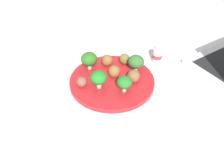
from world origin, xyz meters
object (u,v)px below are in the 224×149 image
object	(u,v)px
broccoli_floret_back_left	(89,59)
napkin	(49,129)
broccoli_floret_mid_right	(100,78)
yogurt_bottle	(157,55)
broccoli_floret_near_rim	(124,82)
knife	(43,125)
meatball_far_rim	(114,71)
meatball_front_left	(82,82)
meatball_mid_left	(134,76)
meatball_back_left	(107,60)
broccoli_floret_far_rim	(136,62)
plate	(112,81)
meatball_front_right	(124,59)
fork	(50,133)

from	to	relation	value
broccoli_floret_back_left	napkin	distance (m)	0.28
broccoli_floret_mid_right	yogurt_bottle	xyz separation A→B (m)	(-0.26, 0.02, -0.03)
broccoli_floret_near_rim	knife	size ratio (longest dim) A/B	0.37
broccoli_floret_near_rim	meatball_far_rim	xyz separation A→B (m)	(-0.03, -0.07, -0.01)
broccoli_floret_mid_right	yogurt_bottle	size ratio (longest dim) A/B	0.92
meatball_front_left	yogurt_bottle	bearing A→B (deg)	166.84
broccoli_floret_back_left	meatball_mid_left	distance (m)	0.16
broccoli_floret_back_left	meatball_back_left	size ratio (longest dim) A/B	1.54
broccoli_floret_mid_right	meatball_front_left	xyz separation A→B (m)	(0.03, -0.05, -0.02)
meatball_mid_left	knife	xyz separation A→B (m)	(0.31, -0.05, -0.03)
broccoli_floret_far_rim	knife	distance (m)	0.36
plate	napkin	world-z (taller)	plate
meatball_far_rim	meatball_front_right	size ratio (longest dim) A/B	1.10
broccoli_floret_near_rim	plate	bearing A→B (deg)	-101.16
meatball_mid_left	meatball_back_left	distance (m)	0.12
plate	meatball_front_left	xyz separation A→B (m)	(0.09, -0.04, 0.03)
fork	knife	world-z (taller)	same
napkin	broccoli_floret_mid_right	bearing A→B (deg)	-174.71
yogurt_bottle	meatball_back_left	bearing A→B (deg)	-30.73
broccoli_floret_mid_right	meatball_mid_left	size ratio (longest dim) A/B	1.42
fork	meatball_back_left	bearing A→B (deg)	-160.71
fork	knife	size ratio (longest dim) A/B	0.83
broccoli_floret_back_left	meatball_front_right	distance (m)	0.13
napkin	meatball_mid_left	bearing A→B (deg)	173.97
broccoli_floret_near_rim	fork	bearing A→B (deg)	-6.05
meatball_front_left	meatball_mid_left	size ratio (longest dim) A/B	0.80
meatball_front_left	fork	distance (m)	0.20
broccoli_floret_near_rim	meatball_back_left	world-z (taller)	broccoli_floret_near_rim
broccoli_floret_near_rim	fork	world-z (taller)	broccoli_floret_near_rim
meatball_front_left	meatball_mid_left	distance (m)	0.17
broccoli_floret_near_rim	yogurt_bottle	xyz separation A→B (m)	(-0.22, -0.04, -0.02)
meatball_back_left	yogurt_bottle	world-z (taller)	yogurt_bottle
meatball_front_right	fork	distance (m)	0.37
meatball_mid_left	broccoli_floret_near_rim	bearing A→B (deg)	12.49
broccoli_floret_back_left	broccoli_floret_near_rim	distance (m)	0.17
broccoli_floret_back_left	meatball_far_rim	distance (m)	0.10
napkin	knife	bearing A→B (deg)	-69.73
meatball_front_right	knife	distance (m)	0.37
meatball_mid_left	yogurt_bottle	distance (m)	0.16
fork	yogurt_bottle	xyz separation A→B (m)	(-0.47, -0.01, 0.02)
napkin	knife	world-z (taller)	knife
meatball_mid_left	napkin	bearing A→B (deg)	-6.03
broccoli_floret_mid_right	yogurt_bottle	bearing A→B (deg)	175.16
broccoli_floret_back_left	meatball_far_rim	xyz separation A→B (m)	(-0.03, 0.09, -0.02)
broccoli_floret_back_left	meatball_mid_left	bearing A→B (deg)	110.14
meatball_front_left	napkin	world-z (taller)	meatball_front_left
broccoli_floret_far_rim	broccoli_floret_back_left	bearing A→B (deg)	-48.67
broccoli_floret_mid_right	fork	distance (m)	0.22
meatball_front_right	knife	xyz separation A→B (m)	(0.36, 0.04, -0.03)
broccoli_floret_back_left	meatball_back_left	world-z (taller)	broccoli_floret_back_left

